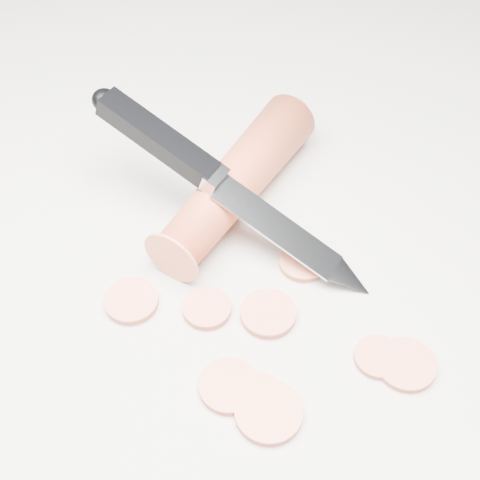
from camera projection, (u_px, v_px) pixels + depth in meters
name	position (u px, v px, depth m)	size (l,w,h in m)	color
ground	(223.00, 258.00, 0.48)	(2.40, 2.40, 0.00)	beige
carrot	(237.00, 181.00, 0.50)	(0.04, 0.04, 0.17)	#CB4524
carrot_slice_0	(132.00, 301.00, 0.45)	(0.04, 0.04, 0.01)	#F3764F
carrot_slice_1	(258.00, 395.00, 0.41)	(0.03, 0.03, 0.01)	#F3764F
carrot_slice_2	(268.00, 314.00, 0.44)	(0.04, 0.04, 0.01)	#F3764F
carrot_slice_3	(406.00, 364.00, 0.42)	(0.04, 0.04, 0.01)	#F3764F
carrot_slice_4	(302.00, 262.00, 0.47)	(0.03, 0.03, 0.01)	#F3764F
carrot_slice_5	(207.00, 308.00, 0.45)	(0.03, 0.03, 0.01)	#F3764F
carrot_slice_6	(229.00, 386.00, 0.41)	(0.04, 0.04, 0.01)	#F3764F
carrot_slice_7	(378.00, 357.00, 0.42)	(0.03, 0.03, 0.01)	#F3764F
carrot_slice_8	(269.00, 412.00, 0.40)	(0.04, 0.04, 0.01)	#F3764F
kitchen_knife	(230.00, 187.00, 0.46)	(0.15, 0.20, 0.09)	#B6B9BD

